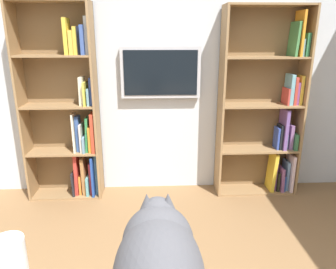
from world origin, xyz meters
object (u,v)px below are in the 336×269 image
(cat, at_px, (158,265))
(wall_mounted_tv, at_px, (161,73))
(bookshelf_left, at_px, (269,111))
(bookshelf_right, at_px, (70,112))

(cat, bearing_deg, wall_mounted_tv, -91.65)
(wall_mounted_tv, bearing_deg, bookshelf_left, 176.04)
(bookshelf_right, xyz_separation_m, wall_mounted_tv, (-0.95, -0.08, 0.39))
(bookshelf_left, distance_m, wall_mounted_tv, 1.23)
(bookshelf_right, bearing_deg, bookshelf_left, -179.91)
(bookshelf_left, xyz_separation_m, cat, (1.23, 2.39, 0.03))
(bookshelf_right, bearing_deg, wall_mounted_tv, -175.00)
(cat, bearing_deg, bookshelf_right, -69.66)
(wall_mounted_tv, distance_m, cat, 2.50)
(bookshelf_left, xyz_separation_m, bookshelf_right, (2.11, 0.00, 0.01))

